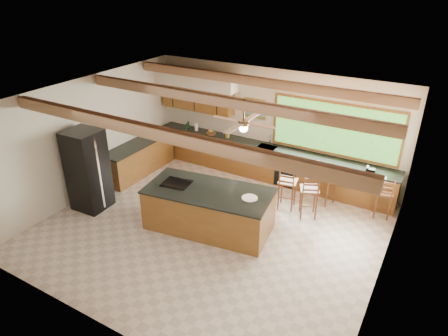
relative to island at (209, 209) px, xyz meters
The scene contains 9 objects.
ground 0.49m from the island, 12.36° to the right, with size 7.20×7.20×0.00m, color beige.
room_shell 1.84m from the island, 98.68° to the left, with size 7.27×6.54×3.02m.
counter_run 2.61m from the island, 106.58° to the left, with size 7.12×3.10×1.22m.
island is the anchor object (origin of this frame).
refrigerator 3.10m from the island, 167.17° to the right, with size 0.81×0.79×2.00m.
bar_stool_a 2.02m from the island, 53.75° to the left, with size 0.49×0.49×1.18m.
bar_stool_b 2.34m from the island, 40.68° to the left, with size 0.56×0.56×1.18m.
bar_stool_c 4.06m from the island, 35.87° to the left, with size 0.46×0.46×1.07m.
bar_stool_d 3.03m from the island, 50.13° to the left, with size 0.54×0.54×1.17m.
Camera 1 is at (4.02, -6.37, 5.28)m, focal length 32.00 mm.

